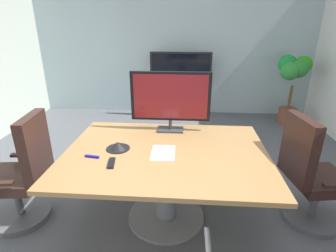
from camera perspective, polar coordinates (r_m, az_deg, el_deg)
name	(u,v)px	position (r m, az deg, el deg)	size (l,w,h in m)	color
ground_plane	(154,208)	(2.97, -3.01, -17.10)	(7.63, 7.63, 0.00)	#515459
wall_back_glass_partition	(173,42)	(5.63, 1.09, 17.53)	(5.71, 0.10, 2.91)	#9EB2B7
conference_table	(166,168)	(2.52, -0.44, -8.98)	(1.85, 1.38, 0.74)	olive
office_chair_left	(23,179)	(2.92, -28.71, -9.96)	(0.62, 0.60, 1.09)	#4C4C51
office_chair_right	(310,181)	(2.88, 28.21, -10.30)	(0.63, 0.61, 1.09)	#4C4C51
tv_monitor	(171,98)	(2.79, 0.55, 6.00)	(0.84, 0.18, 0.64)	#333338
wall_display_unit	(180,96)	(5.44, 2.65, 6.54)	(1.20, 0.36, 1.31)	#B7BABC
potted_plant	(293,76)	(5.45, 25.36, 9.64)	(0.57, 0.63, 1.29)	brown
conference_phone	(118,146)	(2.51, -10.71, -4.20)	(0.22, 0.22, 0.07)	black
remote_control	(111,163)	(2.28, -12.07, -7.77)	(0.05, 0.17, 0.02)	black
whiteboard_marker	(92,157)	(2.42, -16.01, -6.33)	(0.13, 0.02, 0.02)	#1919A5
paper_notepad	(163,153)	(2.40, -1.09, -5.80)	(0.21, 0.30, 0.01)	white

